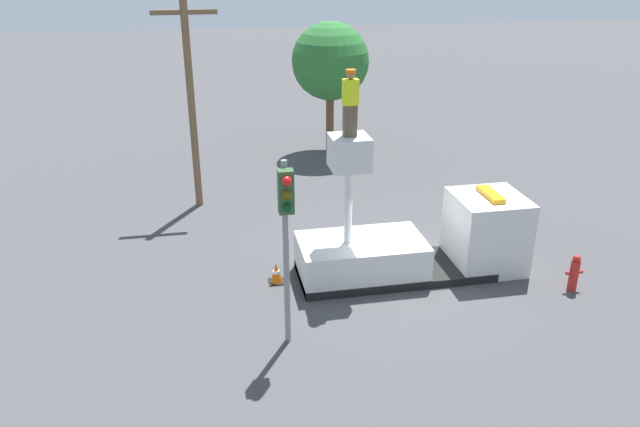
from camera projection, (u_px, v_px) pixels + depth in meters
ground_plane at (394, 274)px, 18.40m from camera, size 120.00×120.00×0.00m
bucket_truck at (419, 244)px, 18.16m from camera, size 6.63×2.11×4.29m
worker at (350, 103)px, 16.10m from camera, size 0.40×0.26×1.75m
traffic_light_pole at (286, 220)px, 13.87m from camera, size 0.34×0.57×4.65m
fire_hydrant at (574, 273)px, 17.34m from camera, size 0.50×0.26×1.09m
traffic_cone_rear at (276, 273)px, 17.83m from camera, size 0.45×0.45×0.61m
tree_left_bg at (330, 62)px, 27.73m from camera, size 3.46×3.46×5.91m
utility_pole at (191, 97)px, 21.73m from camera, size 2.20×0.26×7.48m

